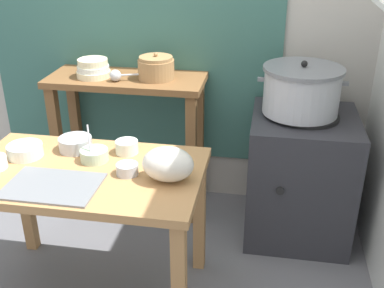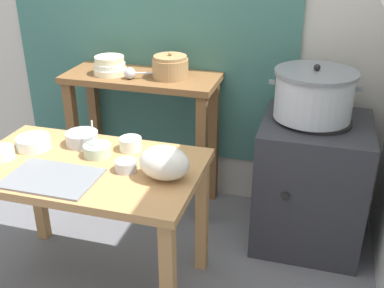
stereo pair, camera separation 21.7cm
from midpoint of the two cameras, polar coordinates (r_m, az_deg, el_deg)
The scene contains 17 objects.
ground_plane at distance 2.64m, azimuth -6.94°, elevation -16.46°, with size 9.00×9.00×0.00m, color slate.
wall_back at distance 3.01m, azimuth 1.55°, elevation 16.86°, with size 4.40×0.12×2.60m.
prep_table at distance 2.29m, azimuth -10.00°, elevation -4.95°, with size 1.10×0.66×0.72m.
back_shelf_table at distance 2.99m, azimuth -3.96°, elevation 4.33°, with size 0.96×0.40×0.90m.
stove_block at distance 2.84m, azimuth 16.42°, elevation -4.53°, with size 0.60×0.61×0.78m.
steamer_pot at distance 2.64m, azimuth 16.97°, elevation 5.79°, with size 0.49×0.44×0.30m.
clay_pot at distance 2.84m, azimuth -0.45°, elevation 9.36°, with size 0.22×0.22×0.16m.
bowl_stack_enamel at distance 2.94m, azimuth -7.92°, elevation 9.42°, with size 0.20×0.20×0.11m.
ladle at distance 2.83m, azimuth -5.21°, elevation 8.57°, with size 0.25×0.11×0.07m.
serving_tray at distance 2.14m, azimuth -13.97°, elevation -4.14°, with size 0.40×0.28×0.01m, color slate.
plastic_bag at distance 2.05m, azimuth -0.38°, elevation -2.38°, with size 0.23×0.17×0.16m, color silver.
prep_bowl_0 at distance 2.33m, azimuth -4.90°, elevation 0.02°, with size 0.11×0.11×0.06m.
prep_bowl_1 at distance 2.39m, azimuth -19.91°, elevation -1.04°, with size 0.13×0.13×0.14m.
prep_bowl_2 at distance 2.29m, azimuth -8.84°, elevation -0.75°, with size 0.13×0.13×0.17m.
prep_bowl_3 at distance 2.43m, azimuth -10.81°, elevation 0.68°, with size 0.16×0.16×0.07m.
prep_bowl_4 at distance 2.44m, azimuth -16.43°, elevation 0.15°, with size 0.17×0.17×0.06m.
prep_bowl_5 at distance 2.14m, azimuth -5.21°, elevation -2.67°, with size 0.10×0.10×0.05m.
Camera 2 is at (0.94, -1.76, 1.76)m, focal length 43.69 mm.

